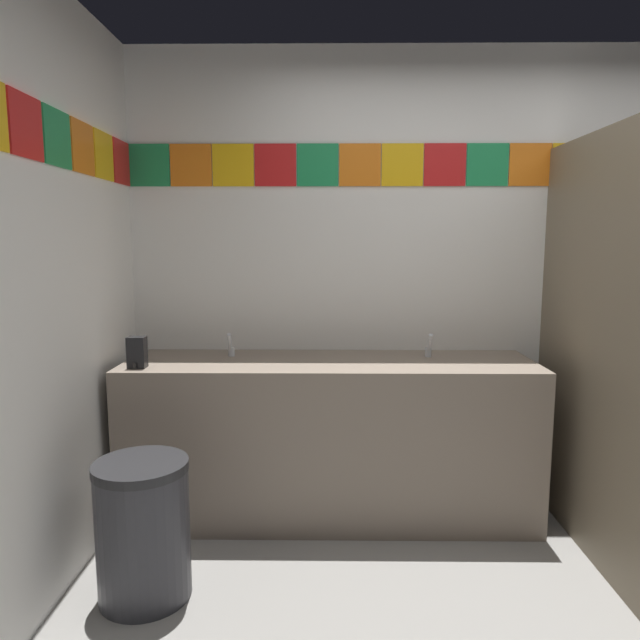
{
  "coord_description": "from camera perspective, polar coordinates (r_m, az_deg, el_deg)",
  "views": [
    {
      "loc": [
        -0.91,
        -1.83,
        1.52
      ],
      "look_at": [
        -0.94,
        0.91,
        1.14
      ],
      "focal_mm": 32.08,
      "sensor_mm": 36.0,
      "label": 1
    }
  ],
  "objects": [
    {
      "name": "soap_dispenser",
      "position": [
        3.06,
        -17.78,
        -3.09
      ],
      "size": [
        0.09,
        0.09,
        0.16
      ],
      "color": "black",
      "rests_on": "vanity_counter"
    },
    {
      "name": "faucet_right",
      "position": [
        3.23,
        10.81,
        -2.76
      ],
      "size": [
        0.04,
        0.1,
        0.14
      ],
      "color": "silver",
      "rests_on": "vanity_counter"
    },
    {
      "name": "trash_bin",
      "position": [
        2.69,
        -17.21,
        -19.33
      ],
      "size": [
        0.4,
        0.4,
        0.6
      ],
      "color": "#333338",
      "rests_on": "ground_plane"
    },
    {
      "name": "wall_back",
      "position": [
        3.51,
        15.76,
        4.18
      ],
      "size": [
        4.1,
        0.09,
        2.6
      ],
      "color": "white",
      "rests_on": "ground_plane"
    },
    {
      "name": "faucet_left",
      "position": [
        3.23,
        -8.89,
        -2.73
      ],
      "size": [
        0.04,
        0.1,
        0.14
      ],
      "color": "silver",
      "rests_on": "vanity_counter"
    },
    {
      "name": "vanity_counter",
      "position": [
        3.22,
        0.96,
        -11.51
      ],
      "size": [
        2.21,
        0.61,
        0.87
      ],
      "color": "gray",
      "rests_on": "ground_plane"
    }
  ]
}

